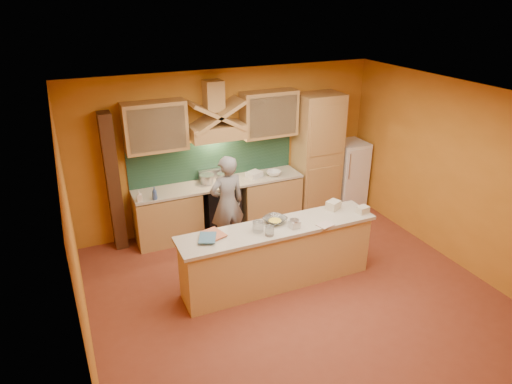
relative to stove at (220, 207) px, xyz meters
name	(u,v)px	position (x,y,z in m)	size (l,w,h in m)	color
floor	(292,292)	(0.30, -2.20, -0.45)	(5.50, 5.00, 0.01)	brown
ceiling	(300,99)	(0.30, -2.20, 2.35)	(5.50, 5.00, 0.01)	white
wall_back	(229,149)	(0.30, 0.30, 0.95)	(5.50, 0.02, 2.80)	#C07825
wall_front	(434,319)	(0.30, -4.70, 0.95)	(5.50, 0.02, 2.80)	#C07825
wall_left	(75,248)	(-2.45, -2.20, 0.95)	(0.02, 5.00, 2.80)	#C07825
wall_right	(453,173)	(3.05, -2.20, 0.95)	(0.02, 5.00, 2.80)	#C07825
base_cabinet_left	(168,217)	(-0.95, 0.00, -0.02)	(1.10, 0.60, 0.86)	tan
base_cabinet_right	(269,199)	(0.95, 0.00, -0.02)	(1.10, 0.60, 0.86)	tan
counter_top	(220,183)	(0.00, 0.00, 0.45)	(3.00, 0.62, 0.04)	#B8AE9B
stove	(220,207)	(0.00, 0.00, 0.00)	(0.60, 0.58, 0.90)	black
backsplash	(213,159)	(0.00, 0.28, 0.80)	(3.00, 0.03, 0.70)	#1A3A2B
range_hood	(217,132)	(0.00, 0.05, 1.37)	(0.92, 0.50, 0.24)	tan
hood_chimney	(213,96)	(0.00, 0.15, 1.95)	(0.30, 0.30, 0.50)	tan
upper_cabinet_left	(155,127)	(-1.00, 0.12, 1.55)	(1.00, 0.35, 0.80)	tan
upper_cabinet_right	(269,114)	(1.00, 0.12, 1.55)	(1.00, 0.35, 0.80)	tan
pantry_column	(317,155)	(1.95, 0.00, 0.70)	(0.80, 0.60, 2.30)	tan
fridge	(348,174)	(2.70, 0.00, 0.20)	(0.58, 0.60, 1.30)	white
trim_column_left	(113,183)	(-1.75, 0.15, 0.70)	(0.20, 0.30, 2.30)	#472816
island_body	(278,257)	(0.20, -1.90, -0.01)	(2.80, 0.55, 0.88)	#DBB470
island_top	(278,228)	(0.20, -1.90, 0.47)	(2.90, 0.62, 0.05)	#B8AE9B
person	(227,203)	(-0.10, -0.65, 0.36)	(0.59, 0.39, 1.63)	gray
pot_large	(207,180)	(-0.21, 0.03, 0.53)	(0.22, 0.22, 0.17)	#B2B2B9
pot_small	(223,179)	(0.08, 0.03, 0.51)	(0.21, 0.21, 0.12)	silver
soap_bottle_a	(139,196)	(-1.41, -0.22, 0.56)	(0.08, 0.08, 0.18)	silver
soap_bottle_b	(155,193)	(-1.18, -0.25, 0.58)	(0.08, 0.08, 0.21)	#355292
bowl_back	(274,173)	(1.01, -0.09, 0.51)	(0.26, 0.26, 0.08)	silver
dish_rack	(254,174)	(0.65, -0.01, 0.52)	(0.26, 0.21, 0.09)	silver
book_lower	(206,237)	(-0.83, -1.81, 0.51)	(0.24, 0.32, 0.03)	#BF6644
book_upper	(199,238)	(-0.93, -1.82, 0.53)	(0.22, 0.30, 0.02)	#3C6684
jar_large	(258,227)	(-0.12, -1.91, 0.57)	(0.15, 0.15, 0.15)	silver
jar_small	(270,231)	(-0.02, -2.08, 0.56)	(0.12, 0.12, 0.13)	silver
kitchen_scale	(294,224)	(0.39, -2.02, 0.55)	(0.13, 0.13, 0.11)	silver
mixing_bowl	(275,220)	(0.21, -1.78, 0.53)	(0.32, 0.32, 0.08)	silver
cloth	(325,225)	(0.82, -2.14, 0.50)	(0.23, 0.17, 0.02)	beige
grocery_bag_a	(333,205)	(1.21, -1.74, 0.56)	(0.20, 0.16, 0.13)	beige
grocery_bag_b	(363,210)	(1.54, -2.03, 0.55)	(0.17, 0.13, 0.10)	beige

